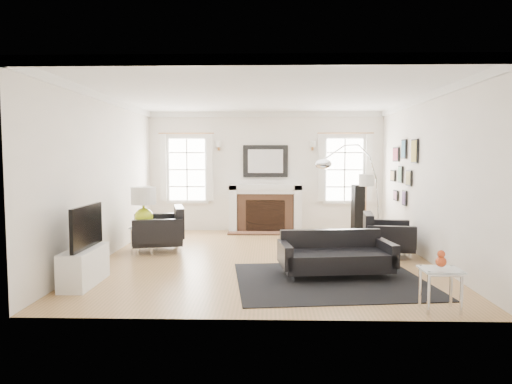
{
  "coord_description": "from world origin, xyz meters",
  "views": [
    {
      "loc": [
        0.06,
        -7.76,
        1.74
      ],
      "look_at": [
        -0.15,
        0.3,
        1.12
      ],
      "focal_mm": 32.0,
      "sensor_mm": 36.0,
      "label": 1
    }
  ],
  "objects_px": {
    "coffee_table": "(316,237)",
    "armchair_right": "(385,236)",
    "sofa": "(335,256)",
    "arc_floor_lamp": "(352,192)",
    "armchair_left": "(161,231)",
    "fireplace": "(265,209)",
    "gourd_lamp": "(144,204)"
  },
  "relations": [
    {
      "from": "arc_floor_lamp",
      "to": "coffee_table",
      "type": "bearing_deg",
      "value": -136.41
    },
    {
      "from": "armchair_right",
      "to": "coffee_table",
      "type": "height_order",
      "value": "armchair_right"
    },
    {
      "from": "fireplace",
      "to": "arc_floor_lamp",
      "type": "bearing_deg",
      "value": -54.25
    },
    {
      "from": "sofa",
      "to": "gourd_lamp",
      "type": "relative_size",
      "value": 2.39
    },
    {
      "from": "sofa",
      "to": "gourd_lamp",
      "type": "bearing_deg",
      "value": 154.67
    },
    {
      "from": "fireplace",
      "to": "sofa",
      "type": "distance_m",
      "value": 4.06
    },
    {
      "from": "fireplace",
      "to": "armchair_right",
      "type": "bearing_deg",
      "value": -49.65
    },
    {
      "from": "sofa",
      "to": "coffee_table",
      "type": "height_order",
      "value": "sofa"
    },
    {
      "from": "gourd_lamp",
      "to": "armchair_right",
      "type": "bearing_deg",
      "value": -1.79
    },
    {
      "from": "coffee_table",
      "to": "arc_floor_lamp",
      "type": "bearing_deg",
      "value": 43.59
    },
    {
      "from": "armchair_left",
      "to": "gourd_lamp",
      "type": "bearing_deg",
      "value": -146.23
    },
    {
      "from": "armchair_right",
      "to": "gourd_lamp",
      "type": "relative_size",
      "value": 1.43
    },
    {
      "from": "fireplace",
      "to": "armchair_left",
      "type": "height_order",
      "value": "fireplace"
    },
    {
      "from": "armchair_right",
      "to": "arc_floor_lamp",
      "type": "distance_m",
      "value": 0.98
    },
    {
      "from": "coffee_table",
      "to": "armchair_right",
      "type": "bearing_deg",
      "value": 17.36
    },
    {
      "from": "sofa",
      "to": "coffee_table",
      "type": "xyz_separation_m",
      "value": [
        -0.17,
        1.01,
        0.1
      ]
    },
    {
      "from": "fireplace",
      "to": "coffee_table",
      "type": "bearing_deg",
      "value": -73.21
    },
    {
      "from": "armchair_left",
      "to": "armchair_right",
      "type": "relative_size",
      "value": 1.16
    },
    {
      "from": "gourd_lamp",
      "to": "fireplace",
      "type": "bearing_deg",
      "value": 47.26
    },
    {
      "from": "fireplace",
      "to": "armchair_right",
      "type": "relative_size",
      "value": 1.66
    },
    {
      "from": "coffee_table",
      "to": "sofa",
      "type": "bearing_deg",
      "value": -80.51
    },
    {
      "from": "sofa",
      "to": "armchair_left",
      "type": "bearing_deg",
      "value": 149.91
    },
    {
      "from": "armchair_right",
      "to": "arc_floor_lamp",
      "type": "height_order",
      "value": "arc_floor_lamp"
    },
    {
      "from": "armchair_left",
      "to": "armchair_right",
      "type": "height_order",
      "value": "armchair_left"
    },
    {
      "from": "armchair_left",
      "to": "coffee_table",
      "type": "xyz_separation_m",
      "value": [
        2.8,
        -0.71,
        0.01
      ]
    },
    {
      "from": "armchair_right",
      "to": "armchair_left",
      "type": "bearing_deg",
      "value": 175.49
    },
    {
      "from": "armchair_left",
      "to": "gourd_lamp",
      "type": "relative_size",
      "value": 1.66
    },
    {
      "from": "sofa",
      "to": "arc_floor_lamp",
      "type": "bearing_deg",
      "value": 71.89
    },
    {
      "from": "coffee_table",
      "to": "gourd_lamp",
      "type": "bearing_deg",
      "value": 170.24
    },
    {
      "from": "armchair_left",
      "to": "armchair_right",
      "type": "distance_m",
      "value": 4.07
    },
    {
      "from": "armchair_left",
      "to": "armchair_right",
      "type": "bearing_deg",
      "value": -4.51
    },
    {
      "from": "gourd_lamp",
      "to": "armchair_left",
      "type": "bearing_deg",
      "value": 33.77
    }
  ]
}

